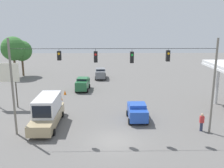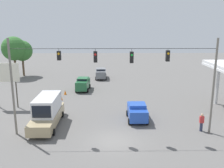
{
  "view_description": "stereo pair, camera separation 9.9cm",
  "coord_description": "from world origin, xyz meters",
  "px_view_note": "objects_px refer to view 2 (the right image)",
  "views": [
    {
      "loc": [
        0.59,
        20.43,
        10.06
      ],
      "look_at": [
        0.03,
        -7.97,
        3.28
      ],
      "focal_mm": 40.0,
      "sensor_mm": 36.0,
      "label": 1
    },
    {
      "loc": [
        0.49,
        20.43,
        10.06
      ],
      "look_at": [
        0.03,
        -7.97,
        3.28
      ],
      "focal_mm": 40.0,
      "sensor_mm": 36.0,
      "label": 2
    }
  ],
  "objects_px": {
    "sedan_green_withflow_far": "(83,84)",
    "roadside_billboard": "(6,76)",
    "sedan_blue_crossing_near": "(137,111)",
    "sedan_grey_withflow_deep": "(101,73)",
    "tree_horizon_right": "(14,49)",
    "overhead_signal_span": "(114,75)",
    "pedestrian": "(202,122)",
    "box_truck_tan_parked_shoulder": "(47,111)",
    "traffic_cone_fourth": "(65,92)",
    "tree_horizon_left": "(22,51)",
    "traffic_cone_second": "(58,105)",
    "traffic_cone_nearest": "(53,112)",
    "traffic_cone_third": "(61,98)"
  },
  "relations": [
    {
      "from": "sedan_green_withflow_far",
      "to": "roadside_billboard",
      "type": "distance_m",
      "value": 12.2
    },
    {
      "from": "sedan_blue_crossing_near",
      "to": "sedan_grey_withflow_deep",
      "type": "bearing_deg",
      "value": -78.18
    },
    {
      "from": "tree_horizon_right",
      "to": "sedan_blue_crossing_near",
      "type": "bearing_deg",
      "value": 132.72
    },
    {
      "from": "overhead_signal_span",
      "to": "pedestrian",
      "type": "bearing_deg",
      "value": -177.34
    },
    {
      "from": "sedan_grey_withflow_deep",
      "to": "pedestrian",
      "type": "bearing_deg",
      "value": 112.99
    },
    {
      "from": "box_truck_tan_parked_shoulder",
      "to": "tree_horizon_right",
      "type": "relative_size",
      "value": 0.92
    },
    {
      "from": "traffic_cone_fourth",
      "to": "tree_horizon_left",
      "type": "distance_m",
      "value": 18.32
    },
    {
      "from": "box_truck_tan_parked_shoulder",
      "to": "traffic_cone_second",
      "type": "bearing_deg",
      "value": -89.18
    },
    {
      "from": "overhead_signal_span",
      "to": "traffic_cone_nearest",
      "type": "height_order",
      "value": "overhead_signal_span"
    },
    {
      "from": "traffic_cone_second",
      "to": "tree_horizon_left",
      "type": "relative_size",
      "value": 0.09
    },
    {
      "from": "box_truck_tan_parked_shoulder",
      "to": "traffic_cone_third",
      "type": "xyz_separation_m",
      "value": [
        0.23,
        -8.64,
        -1.15
      ]
    },
    {
      "from": "sedan_blue_crossing_near",
      "to": "traffic_cone_second",
      "type": "relative_size",
      "value": 5.74
    },
    {
      "from": "box_truck_tan_parked_shoulder",
      "to": "tree_horizon_left",
      "type": "bearing_deg",
      "value": -67.08
    },
    {
      "from": "traffic_cone_nearest",
      "to": "traffic_cone_second",
      "type": "xyz_separation_m",
      "value": [
        0.02,
        -2.71,
        0.0
      ]
    },
    {
      "from": "traffic_cone_fourth",
      "to": "tree_horizon_right",
      "type": "xyz_separation_m",
      "value": [
        11.72,
        -12.73,
        5.24
      ]
    },
    {
      "from": "overhead_signal_span",
      "to": "pedestrian",
      "type": "height_order",
      "value": "overhead_signal_span"
    },
    {
      "from": "sedan_green_withflow_far",
      "to": "tree_horizon_left",
      "type": "xyz_separation_m",
      "value": [
        13.06,
        -11.6,
        3.97
      ]
    },
    {
      "from": "overhead_signal_span",
      "to": "sedan_grey_withflow_deep",
      "type": "xyz_separation_m",
      "value": [
        1.94,
        -24.84,
        -4.6
      ]
    },
    {
      "from": "traffic_cone_third",
      "to": "tree_horizon_right",
      "type": "distance_m",
      "value": 20.05
    },
    {
      "from": "traffic_cone_nearest",
      "to": "traffic_cone_third",
      "type": "distance_m",
      "value": 5.88
    },
    {
      "from": "sedan_blue_crossing_near",
      "to": "traffic_cone_nearest",
      "type": "bearing_deg",
      "value": -9.46
    },
    {
      "from": "roadside_billboard",
      "to": "overhead_signal_span",
      "type": "bearing_deg",
      "value": 148.81
    },
    {
      "from": "sedan_green_withflow_far",
      "to": "traffic_cone_fourth",
      "type": "bearing_deg",
      "value": 46.68
    },
    {
      "from": "traffic_cone_second",
      "to": "tree_horizon_right",
      "type": "relative_size",
      "value": 0.08
    },
    {
      "from": "overhead_signal_span",
      "to": "roadside_billboard",
      "type": "relative_size",
      "value": 3.32
    },
    {
      "from": "box_truck_tan_parked_shoulder",
      "to": "traffic_cone_third",
      "type": "height_order",
      "value": "box_truck_tan_parked_shoulder"
    },
    {
      "from": "sedan_grey_withflow_deep",
      "to": "tree_horizon_left",
      "type": "distance_m",
      "value": 16.38
    },
    {
      "from": "sedan_green_withflow_far",
      "to": "traffic_cone_nearest",
      "type": "bearing_deg",
      "value": 78.24
    },
    {
      "from": "traffic_cone_third",
      "to": "tree_horizon_right",
      "type": "height_order",
      "value": "tree_horizon_right"
    },
    {
      "from": "traffic_cone_nearest",
      "to": "tree_horizon_right",
      "type": "xyz_separation_m",
      "value": [
        11.79,
        -21.36,
        5.24
      ]
    },
    {
      "from": "box_truck_tan_parked_shoulder",
      "to": "traffic_cone_nearest",
      "type": "height_order",
      "value": "box_truck_tan_parked_shoulder"
    },
    {
      "from": "traffic_cone_nearest",
      "to": "tree_horizon_left",
      "type": "bearing_deg",
      "value": -64.76
    },
    {
      "from": "box_truck_tan_parked_shoulder",
      "to": "roadside_billboard",
      "type": "relative_size",
      "value": 1.3
    },
    {
      "from": "roadside_billboard",
      "to": "sedan_blue_crossing_near",
      "type": "bearing_deg",
      "value": 163.9
    },
    {
      "from": "traffic_cone_third",
      "to": "traffic_cone_fourth",
      "type": "xyz_separation_m",
      "value": [
        -0.1,
        -2.75,
        0.0
      ]
    },
    {
      "from": "tree_horizon_right",
      "to": "traffic_cone_third",
      "type": "bearing_deg",
      "value": 126.88
    },
    {
      "from": "tree_horizon_right",
      "to": "tree_horizon_left",
      "type": "bearing_deg",
      "value": -126.82
    },
    {
      "from": "traffic_cone_third",
      "to": "traffic_cone_nearest",
      "type": "bearing_deg",
      "value": 91.64
    },
    {
      "from": "pedestrian",
      "to": "sedan_blue_crossing_near",
      "type": "bearing_deg",
      "value": -26.99
    },
    {
      "from": "traffic_cone_third",
      "to": "roadside_billboard",
      "type": "xyz_separation_m",
      "value": [
        6.01,
        2.95,
        3.66
      ]
    },
    {
      "from": "roadside_billboard",
      "to": "sedan_grey_withflow_deep",
      "type": "bearing_deg",
      "value": -123.15
    },
    {
      "from": "traffic_cone_nearest",
      "to": "traffic_cone_fourth",
      "type": "height_order",
      "value": "same"
    },
    {
      "from": "sedan_grey_withflow_deep",
      "to": "roadside_billboard",
      "type": "bearing_deg",
      "value": 56.85
    },
    {
      "from": "sedan_blue_crossing_near",
      "to": "roadside_billboard",
      "type": "distance_m",
      "value": 16.48
    },
    {
      "from": "box_truck_tan_parked_shoulder",
      "to": "overhead_signal_span",
      "type": "bearing_deg",
      "value": 162.1
    },
    {
      "from": "sedan_grey_withflow_deep",
      "to": "pedestrian",
      "type": "height_order",
      "value": "sedan_grey_withflow_deep"
    },
    {
      "from": "sedan_green_withflow_far",
      "to": "pedestrian",
      "type": "xyz_separation_m",
      "value": [
        -12.94,
        15.72,
        -0.14
      ]
    },
    {
      "from": "traffic_cone_third",
      "to": "sedan_green_withflow_far",
      "type": "bearing_deg",
      "value": -115.24
    },
    {
      "from": "traffic_cone_second",
      "to": "sedan_green_withflow_far",
      "type": "bearing_deg",
      "value": -105.48
    },
    {
      "from": "sedan_green_withflow_far",
      "to": "pedestrian",
      "type": "height_order",
      "value": "sedan_green_withflow_far"
    }
  ]
}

